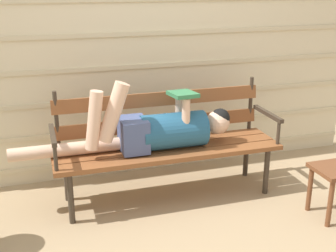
% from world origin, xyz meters
% --- Properties ---
extents(ground_plane, '(12.00, 12.00, 0.00)m').
position_xyz_m(ground_plane, '(0.00, 0.00, 0.00)').
color(ground_plane, tan).
extents(house_siding, '(4.02, 0.08, 2.21)m').
position_xyz_m(house_siding, '(0.00, 0.74, 1.11)').
color(house_siding, beige).
rests_on(house_siding, ground).
extents(park_bench, '(1.78, 0.48, 0.89)m').
position_xyz_m(park_bench, '(-0.00, 0.21, 0.48)').
color(park_bench, brown).
rests_on(park_bench, ground).
extents(reclining_person, '(1.70, 0.28, 0.58)m').
position_xyz_m(reclining_person, '(-0.09, 0.14, 0.59)').
color(reclining_person, '#23567A').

